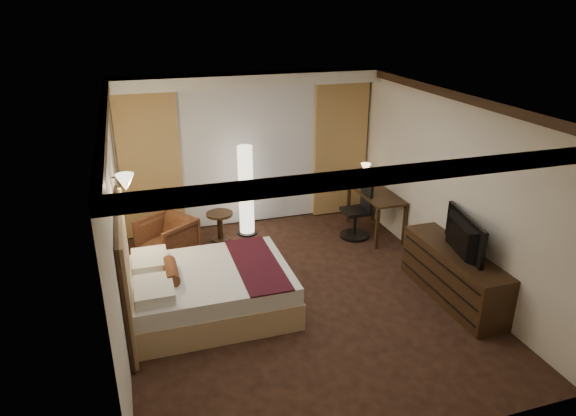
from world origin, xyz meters
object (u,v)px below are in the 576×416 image
object	(u,v)px
floor_lamp	(246,191)
bed	(212,290)
desk	(375,213)
office_chair	(356,209)
side_table	(220,226)
dresser	(453,275)
armchair	(167,237)
television	(458,230)

from	to	relation	value
floor_lamp	bed	bearing A→B (deg)	-114.13
desk	office_chair	world-z (taller)	office_chair
office_chair	desk	bearing A→B (deg)	6.94
floor_lamp	office_chair	bearing A→B (deg)	-21.68
side_table	floor_lamp	size ratio (longest dim) A/B	0.31
bed	dresser	bearing A→B (deg)	-12.10
armchair	office_chair	size ratio (longest dim) A/B	0.73
side_table	office_chair	bearing A→B (deg)	-14.57
bed	side_table	xyz separation A→B (m)	(0.49, 2.09, -0.05)
bed	desk	size ratio (longest dim) A/B	1.64
bed	office_chair	bearing A→B (deg)	29.04
office_chair	dresser	distance (m)	2.24
television	desk	bearing A→B (deg)	11.88
side_table	office_chair	world-z (taller)	office_chair
bed	office_chair	world-z (taller)	office_chair
bed	armchair	distance (m)	1.70
dresser	television	distance (m)	0.67
bed	side_table	distance (m)	2.15
desk	television	world-z (taller)	television
armchair	dresser	world-z (taller)	armchair
desk	dresser	world-z (taller)	desk
desk	office_chair	bearing A→B (deg)	-172.89
office_chair	television	size ratio (longest dim) A/B	0.96
bed	side_table	size ratio (longest dim) A/B	4.10
side_table	dresser	size ratio (longest dim) A/B	0.27
bed	television	xyz separation A→B (m)	(3.14, -0.68, 0.73)
side_table	dresser	distance (m)	3.86
television	dresser	bearing A→B (deg)	-78.63
floor_lamp	desk	distance (m)	2.27
armchair	television	size ratio (longest dim) A/B	0.70
side_table	office_chair	xyz separation A→B (m)	(2.23, -0.58, 0.27)
office_chair	floor_lamp	bearing A→B (deg)	158.15
desk	dresser	xyz separation A→B (m)	(0.05, -2.24, -0.02)
desk	television	size ratio (longest dim) A/B	1.15
floor_lamp	armchair	bearing A→B (deg)	-158.48
bed	armchair	bearing A→B (deg)	104.12
office_chair	side_table	bearing A→B (deg)	165.27
armchair	floor_lamp	distance (m)	1.56
dresser	television	size ratio (longest dim) A/B	1.71
side_table	office_chair	distance (m)	2.32
desk	side_table	bearing A→B (deg)	168.62
office_chair	television	world-z (taller)	television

